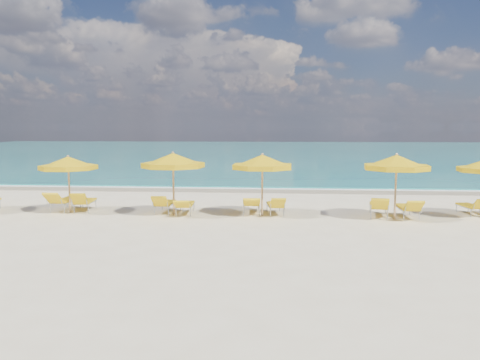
{
  "coord_description": "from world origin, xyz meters",
  "views": [
    {
      "loc": [
        1.62,
        -17.71,
        3.38
      ],
      "look_at": [
        0.0,
        1.5,
        1.2
      ],
      "focal_mm": 35.0,
      "sensor_mm": 36.0,
      "label": 1
    }
  ],
  "objects": [
    {
      "name": "umbrella_5",
      "position": [
        5.89,
        -0.27,
        2.08
      ],
      "size": [
        2.96,
        2.96,
        2.44
      ],
      "rotation": [
        0.0,
        0.0,
        0.27
      ],
      "color": "tan",
      "rests_on": "ground"
    },
    {
      "name": "ocean",
      "position": [
        0.0,
        48.0,
        0.0
      ],
      "size": [
        120.0,
        80.0,
        0.3
      ],
      "primitive_type": "cube",
      "color": "#157875",
      "rests_on": "ground"
    },
    {
      "name": "wet_sand_band",
      "position": [
        0.0,
        7.4,
        0.0
      ],
      "size": [
        120.0,
        2.6,
        0.01
      ],
      "primitive_type": "cube",
      "color": "tan",
      "rests_on": "ground"
    },
    {
      "name": "lounger_3_right",
      "position": [
        -2.04,
        0.07,
        0.22
      ],
      "size": [
        0.73,
        1.91,
        0.73
      ],
      "rotation": [
        0.0,
        0.0,
        0.07
      ],
      "color": "#A5A8AD",
      "rests_on": "ground"
    },
    {
      "name": "umbrella_3",
      "position": [
        -2.42,
        -0.21,
        2.1
      ],
      "size": [
        3.01,
        3.01,
        2.46
      ],
      "rotation": [
        0.0,
        0.0,
        0.28
      ],
      "color": "tan",
      "rests_on": "ground"
    },
    {
      "name": "lounger_2_right",
      "position": [
        -6.25,
        0.47,
        0.23
      ],
      "size": [
        0.84,
        1.83,
        0.87
      ],
      "rotation": [
        0.0,
        0.0,
        0.14
      ],
      "color": "#A5A8AD",
      "rests_on": "ground"
    },
    {
      "name": "umbrella_2",
      "position": [
        -6.69,
        0.04,
        1.95
      ],
      "size": [
        2.98,
        2.98,
        2.29
      ],
      "rotation": [
        0.0,
        0.0,
        -0.42
      ],
      "color": "tan",
      "rests_on": "ground"
    },
    {
      "name": "lounger_6_left",
      "position": [
        9.04,
        0.88,
        0.2
      ],
      "size": [
        0.75,
        1.65,
        0.77
      ],
      "rotation": [
        0.0,
        0.0,
        0.14
      ],
      "color": "#A5A8AD",
      "rests_on": "ground"
    },
    {
      "name": "lounger_4_left",
      "position": [
        0.53,
        0.56,
        0.24
      ],
      "size": [
        0.81,
        2.1,
        0.79
      ],
      "rotation": [
        0.0,
        0.0,
        0.07
      ],
      "color": "#A5A8AD",
      "rests_on": "ground"
    },
    {
      "name": "lounger_4_right",
      "position": [
        1.48,
        0.38,
        0.21
      ],
      "size": [
        0.79,
        1.75,
        0.79
      ],
      "rotation": [
        0.0,
        0.0,
        0.14
      ],
      "color": "#A5A8AD",
      "rests_on": "ground"
    },
    {
      "name": "whitecap_far",
      "position": [
        8.0,
        24.0,
        0.0
      ],
      "size": [
        18.0,
        0.3,
        0.05
      ],
      "primitive_type": "cube",
      "color": "white",
      "rests_on": "ground"
    },
    {
      "name": "lounger_5_left",
      "position": [
        5.41,
        0.22,
        0.24
      ],
      "size": [
        0.95,
        2.03,
        0.88
      ],
      "rotation": [
        0.0,
        0.0,
        -0.16
      ],
      "color": "#A5A8AD",
      "rests_on": "ground"
    },
    {
      "name": "umbrella_4",
      "position": [
        0.98,
        0.01,
        2.05
      ],
      "size": [
        3.07,
        3.07,
        2.4
      ],
      "rotation": [
        0.0,
        0.0,
        0.37
      ],
      "color": "tan",
      "rests_on": "ground"
    },
    {
      "name": "whitecap_near",
      "position": [
        -6.0,
        17.0,
        0.0
      ],
      "size": [
        14.0,
        0.36,
        0.05
      ],
      "primitive_type": "cube",
      "color": "white",
      "rests_on": "ground"
    },
    {
      "name": "ground_plane",
      "position": [
        0.0,
        0.0,
        0.0
      ],
      "size": [
        120.0,
        120.0,
        0.0
      ],
      "primitive_type": "plane",
      "color": "beige"
    },
    {
      "name": "lounger_2_left",
      "position": [
        -7.09,
        0.48,
        0.25
      ],
      "size": [
        0.79,
        2.02,
        0.9
      ],
      "rotation": [
        0.0,
        0.0,
        -0.07
      ],
      "color": "#A5A8AD",
      "rests_on": "ground"
    },
    {
      "name": "lounger_5_right",
      "position": [
        6.42,
        0.01,
        0.23
      ],
      "size": [
        0.65,
        1.87,
        0.84
      ],
      "rotation": [
        0.0,
        0.0,
        0.0
      ],
      "color": "#A5A8AD",
      "rests_on": "ground"
    },
    {
      "name": "lounger_3_left",
      "position": [
        -2.9,
        0.32,
        0.22
      ],
      "size": [
        0.63,
        1.79,
        0.83
      ],
      "rotation": [
        0.0,
        0.0,
        0.01
      ],
      "color": "#A5A8AD",
      "rests_on": "ground"
    },
    {
      "name": "foam_line",
      "position": [
        0.0,
        8.2,
        0.0
      ],
      "size": [
        120.0,
        1.2,
        0.03
      ],
      "primitive_type": "cube",
      "color": "white",
      "rests_on": "ground"
    }
  ]
}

